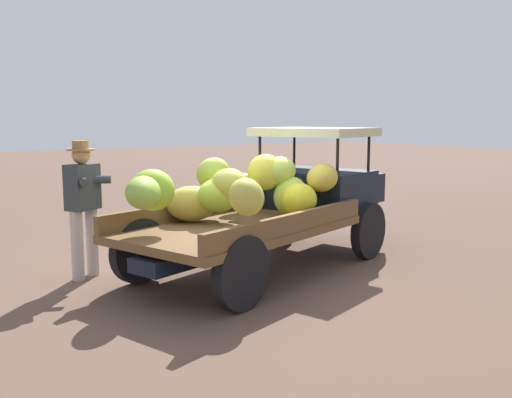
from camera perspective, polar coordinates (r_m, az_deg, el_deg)
ground_plane at (r=7.50m, az=-1.92°, el=-7.10°), size 60.00×60.00×0.00m
truck at (r=7.59m, az=2.05°, el=0.08°), size 4.66×2.80×1.84m
farmer at (r=7.25m, az=-16.97°, el=-0.14°), size 0.57×0.54×1.70m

